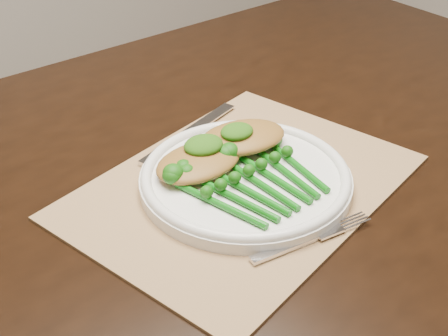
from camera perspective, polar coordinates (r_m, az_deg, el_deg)
dining_table at (r=1.18m, az=-1.86°, el=-14.31°), size 1.65×1.00×0.75m
placemat at (r=0.87m, az=1.68°, el=-1.65°), size 0.54×0.46×0.00m
dinner_plate at (r=0.86m, az=1.99°, el=-0.88°), size 0.29×0.29×0.03m
knife at (r=0.97m, az=-3.99°, el=2.71°), size 0.22×0.09×0.01m
fork at (r=0.79m, az=8.68°, el=-6.03°), size 0.18×0.03×0.01m
chicken_fillet_left at (r=0.86m, az=-2.34°, el=0.58°), size 0.14×0.10×0.03m
chicken_fillet_right at (r=0.91m, az=1.73°, el=2.85°), size 0.14×0.11×0.03m
pesto_dollop_left at (r=0.87m, az=-1.89°, el=2.10°), size 0.06×0.05×0.02m
pesto_dollop_right at (r=0.89m, az=1.18°, el=3.35°), size 0.05×0.04×0.02m
broccolini_bundle at (r=0.84m, az=3.28°, el=-1.42°), size 0.18×0.20×0.04m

